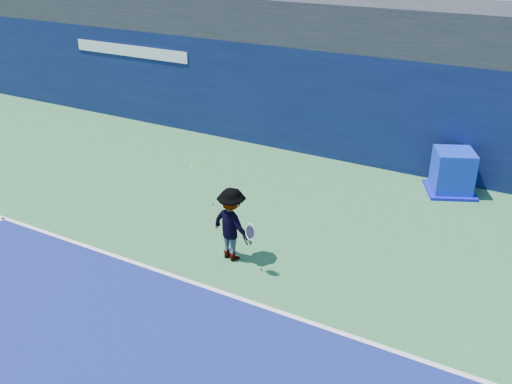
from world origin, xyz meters
TOP-DOWN VIEW (x-y plane):
  - ground at (0.00, 0.00)m, footprint 80.00×80.00m
  - baseline at (0.00, 3.00)m, footprint 24.00×0.10m
  - stadium_band at (0.00, 11.50)m, footprint 36.00×3.00m
  - back_wall_assembly at (-0.00, 10.50)m, footprint 36.00×1.03m
  - equipment_cart at (3.53, 9.43)m, footprint 1.50×1.50m
  - tennis_player at (0.41, 4.12)m, footprint 1.27×0.78m
  - tennis_ball at (-1.64, 5.73)m, footprint 0.06×0.06m

SIDE VIEW (x-z plane):
  - ground at x=0.00m, z-range 0.00..0.00m
  - baseline at x=0.00m, z-range 0.01..0.01m
  - equipment_cart at x=3.53m, z-range -0.05..1.04m
  - tennis_player at x=0.41m, z-range 0.00..1.52m
  - tennis_ball at x=-1.64m, z-range 0.92..0.98m
  - back_wall_assembly at x=0.00m, z-range 0.00..3.00m
  - stadium_band at x=0.00m, z-range 3.00..4.20m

